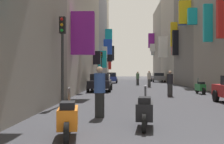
{
  "coord_description": "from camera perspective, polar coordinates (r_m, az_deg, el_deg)",
  "views": [
    {
      "loc": [
        -1.91,
        -2.12,
        1.51
      ],
      "look_at": [
        -2.73,
        19.38,
        1.53
      ],
      "focal_mm": 44.04,
      "sensor_mm": 36.0,
      "label": 1
    }
  ],
  "objects": [
    {
      "name": "ground_plane",
      "position": [
        32.21,
        5.57,
        -2.75
      ],
      "size": [
        140.0,
        140.0,
        0.0
      ],
      "primitive_type": "plane",
      "color": "#38383D"
    },
    {
      "name": "building_left_mid_a",
      "position": [
        26.62,
        -11.22,
        9.65
      ],
      "size": [
        7.4,
        20.67,
        12.02
      ],
      "color": "#B2A899",
      "rests_on": "ground"
    },
    {
      "name": "building_left_mid_b",
      "position": [
        46.2,
        -5.46,
        7.58
      ],
      "size": [
        7.38,
        19.02,
        15.31
      ],
      "color": "gray",
      "rests_on": "ground"
    },
    {
      "name": "building_left_mid_c",
      "position": [
        59.55,
        -3.76,
        8.98
      ],
      "size": [
        7.36,
        7.23,
        21.79
      ],
      "color": "#BCB29E",
      "rests_on": "ground"
    },
    {
      "name": "building_right_mid_b",
      "position": [
        33.89,
        19.33,
        8.66
      ],
      "size": [
        7.17,
        10.2,
        13.3
      ],
      "color": "slate",
      "rests_on": "ground"
    },
    {
      "name": "building_right_mid_c",
      "position": [
        45.0,
        15.03,
        8.75
      ],
      "size": [
        7.32,
        12.51,
        16.82
      ],
      "color": "#B2A899",
      "rests_on": "ground"
    },
    {
      "name": "building_right_far",
      "position": [
        57.04,
        12.21,
        5.74
      ],
      "size": [
        7.31,
        12.51,
        14.55
      ],
      "color": "gray",
      "rests_on": "ground"
    },
    {
      "name": "parked_car_black",
      "position": [
        22.21,
        -2.44,
        -2.08
      ],
      "size": [
        1.84,
        4.24,
        1.37
      ],
      "color": "black",
      "rests_on": "ground"
    },
    {
      "name": "parked_car_blue",
      "position": [
        38.88,
        -0.29,
        -1.21
      ],
      "size": [
        1.93,
        4.04,
        1.38
      ],
      "color": "navy",
      "rests_on": "ground"
    },
    {
      "name": "parked_car_yellow",
      "position": [
        49.39,
        -0.07,
        -0.92
      ],
      "size": [
        1.86,
        4.34,
        1.48
      ],
      "color": "gold",
      "rests_on": "ground"
    },
    {
      "name": "parked_car_grey",
      "position": [
        43.47,
        9.52,
        -1.06
      ],
      "size": [
        1.91,
        4.03,
        1.41
      ],
      "color": "slate",
      "rests_on": "ground"
    },
    {
      "name": "scooter_green",
      "position": [
        20.13,
        17.87,
        -3.04
      ],
      "size": [
        0.51,
        1.81,
        1.13
      ],
      "color": "#287F3D",
      "rests_on": "ground"
    },
    {
      "name": "scooter_orange",
      "position": [
        6.49,
        -9.11,
        -9.34
      ],
      "size": [
        0.59,
        1.83,
        1.13
      ],
      "color": "orange",
      "rests_on": "ground"
    },
    {
      "name": "scooter_black",
      "position": [
        7.59,
        6.84,
        -7.99
      ],
      "size": [
        0.56,
        1.84,
        1.13
      ],
      "color": "black",
      "rests_on": "ground"
    },
    {
      "name": "scooter_red",
      "position": [
        28.78,
        -1.81,
        -2.15
      ],
      "size": [
        0.65,
        1.84,
        1.13
      ],
      "color": "red",
      "rests_on": "ground"
    },
    {
      "name": "pedestrian_crossing",
      "position": [
        17.59,
        11.95,
        -2.38
      ],
      "size": [
        0.39,
        0.39,
        1.61
      ],
      "color": "#2F2F2F",
      "rests_on": "ground"
    },
    {
      "name": "pedestrian_near_left",
      "position": [
        9.2,
        -2.58,
        -4.18
      ],
      "size": [
        0.53,
        0.53,
        1.7
      ],
      "color": "black",
      "rests_on": "ground"
    },
    {
      "name": "pedestrian_near_right",
      "position": [
        32.17,
        5.36,
        -1.34
      ],
      "size": [
        0.52,
        0.52,
        1.6
      ],
      "color": "#3B3B3B",
      "rests_on": "ground"
    },
    {
      "name": "pedestrian_mid_street",
      "position": [
        27.89,
        7.73,
        -1.47
      ],
      "size": [
        0.46,
        0.46,
        1.66
      ],
      "color": "#3F3F3F",
      "rests_on": "ground"
    },
    {
      "name": "traffic_light_near_corner",
      "position": [
        34.96,
        -2.19,
        2.07
      ],
      "size": [
        0.26,
        0.34,
        4.12
      ],
      "color": "#2D2D2D",
      "rests_on": "ground"
    },
    {
      "name": "traffic_light_far_corner",
      "position": [
        12.67,
        -10.26,
        5.56
      ],
      "size": [
        0.26,
        0.34,
        4.02
      ],
      "color": "#2D2D2D",
      "rests_on": "ground"
    }
  ]
}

